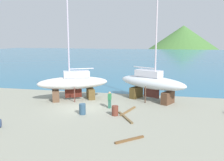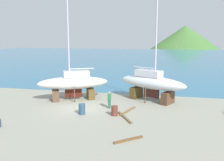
{
  "view_description": "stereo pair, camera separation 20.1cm",
  "coord_description": "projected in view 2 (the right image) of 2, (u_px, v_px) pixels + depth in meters",
  "views": [
    {
      "loc": [
        7.47,
        -21.17,
        6.64
      ],
      "look_at": [
        2.18,
        3.74,
        2.14
      ],
      "focal_mm": 38.96,
      "sensor_mm": 36.0,
      "label": 1
    },
    {
      "loc": [
        7.67,
        -21.12,
        6.64
      ],
      "look_at": [
        2.18,
        3.74,
        2.14
      ],
      "focal_mm": 38.96,
      "sensor_mm": 36.0,
      "label": 2
    }
  ],
  "objects": [
    {
      "name": "ground_plane",
      "position": [
        66.0,
        121.0,
        19.63
      ],
      "size": [
        43.89,
        43.89,
        0.0
      ],
      "primitive_type": "plane",
      "color": "gray"
    },
    {
      "name": "worker",
      "position": [
        109.0,
        100.0,
        23.11
      ],
      "size": [
        0.28,
        0.46,
        1.61
      ],
      "rotation": [
        0.0,
        0.0,
        3.06
      ],
      "color": "#2C6854",
      "rests_on": "ground"
    },
    {
      "name": "timber_long_fore",
      "position": [
        128.0,
        140.0,
        15.87
      ],
      "size": [
        1.76,
        1.57,
        0.13
      ],
      "primitive_type": "cube",
      "rotation": [
        0.0,
        0.0,
        0.72
      ],
      "color": "brown",
      "rests_on": "ground"
    },
    {
      "name": "sailboat_mid_port",
      "position": [
        151.0,
        83.0,
        25.65
      ],
      "size": [
        7.84,
        5.57,
        11.29
      ],
      "rotation": [
        0.0,
        0.0,
        -0.5
      ],
      "color": "brown",
      "rests_on": "ground"
    },
    {
      "name": "sailboat_large_starboard",
      "position": [
        73.0,
        83.0,
        26.18
      ],
      "size": [
        7.72,
        5.29,
        12.08
      ],
      "rotation": [
        0.0,
        0.0,
        3.6
      ],
      "color": "brown",
      "rests_on": "ground"
    },
    {
      "name": "sea_water",
      "position": [
        143.0,
        57.0,
        85.8
      ],
      "size": [
        175.57,
        116.6,
        0.01
      ],
      "primitive_type": "cube",
      "color": "teal",
      "rests_on": "ground"
    },
    {
      "name": "barrel_rust_far",
      "position": [
        115.0,
        111.0,
        20.96
      ],
      "size": [
        0.65,
        0.65,
        0.85
      ],
      "primitive_type": "cylinder",
      "rotation": [
        0.0,
        0.0,
        1.72
      ],
      "color": "brown",
      "rests_on": "ground"
    },
    {
      "name": "barrel_tipped_center",
      "position": [
        82.0,
        109.0,
        21.29
      ],
      "size": [
        0.67,
        0.67,
        0.95
      ],
      "primitive_type": "cylinder",
      "rotation": [
        0.0,
        0.0,
        1.76
      ],
      "color": "#2E4D66",
      "rests_on": "ground"
    },
    {
      "name": "headland_hill",
      "position": [
        185.0,
        46.0,
        203.78
      ],
      "size": [
        97.22,
        97.22,
        33.38
      ],
      "primitive_type": "cone",
      "color": "#467635",
      "rests_on": "ground"
    },
    {
      "name": "timber_short_skew",
      "position": [
        125.0,
        117.0,
        20.32
      ],
      "size": [
        1.67,
        2.73,
        0.12
      ],
      "primitive_type": "cube",
      "rotation": [
        0.0,
        0.0,
        2.09
      ],
      "color": "brown",
      "rests_on": "ground"
    },
    {
      "name": "timber_plank_near",
      "position": [
        128.0,
        111.0,
        22.09
      ],
      "size": [
        1.07,
        2.89,
        0.12
      ],
      "primitive_type": "cube",
      "rotation": [
        0.0,
        0.0,
        1.27
      ],
      "color": "brown",
      "rests_on": "ground"
    }
  ]
}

